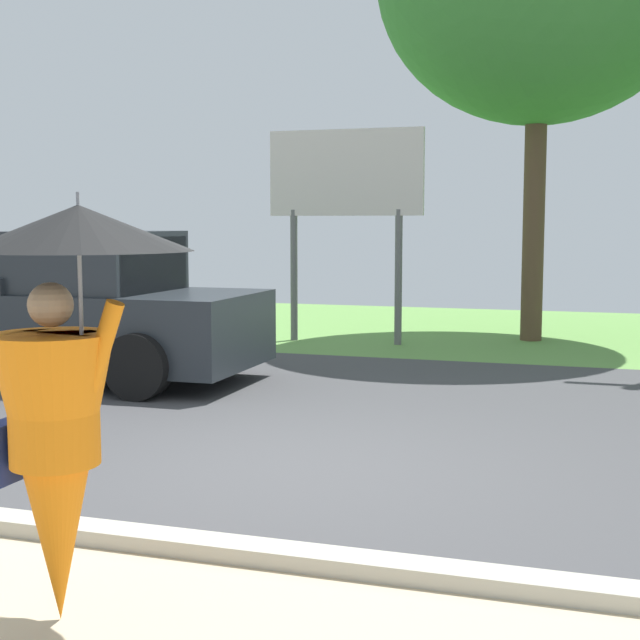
# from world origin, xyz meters

# --- Properties ---
(ground_plane) EXTENTS (40.00, 22.00, 0.20)m
(ground_plane) POSITION_xyz_m (0.00, 2.95, -0.05)
(ground_plane) COLOR #424244
(monk_pedestrian) EXTENTS (1.12, 1.09, 2.13)m
(monk_pedestrian) POSITION_xyz_m (-0.12, -3.04, 1.14)
(monk_pedestrian) COLOR orange
(monk_pedestrian) RESTS_ON ground_plane
(pickup_truck) EXTENTS (5.20, 2.28, 1.88)m
(pickup_truck) POSITION_xyz_m (-4.24, 3.10, 0.87)
(pickup_truck) COLOR #23282D
(pickup_truck) RESTS_ON ground_plane
(roadside_billboard) EXTENTS (2.60, 0.12, 3.50)m
(roadside_billboard) POSITION_xyz_m (-1.71, 7.50, 2.55)
(roadside_billboard) COLOR slate
(roadside_billboard) RESTS_ON ground_plane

